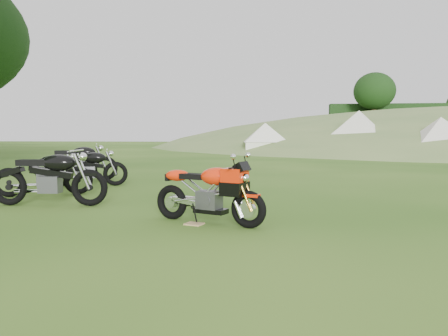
# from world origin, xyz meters

# --- Properties ---
(ground) EXTENTS (120.00, 120.00, 0.00)m
(ground) POSITION_xyz_m (0.00, 0.00, 0.00)
(ground) COLOR #214C10
(ground) RESTS_ON ground
(sport_motorcycle) EXTENTS (1.83, 1.10, 1.07)m
(sport_motorcycle) POSITION_xyz_m (-0.54, 0.29, 0.54)
(sport_motorcycle) COLOR red
(sport_motorcycle) RESTS_ON ground
(plywood_board) EXTENTS (0.31, 0.27, 0.02)m
(plywood_board) POSITION_xyz_m (-0.73, 0.18, 0.01)
(plywood_board) COLOR tan
(plywood_board) RESTS_ON ground
(vintage_moto_a) EXTENTS (1.95, 1.21, 1.02)m
(vintage_moto_a) POSITION_xyz_m (-4.48, 2.72, 0.51)
(vintage_moto_a) COLOR black
(vintage_moto_a) RESTS_ON ground
(vintage_moto_b) EXTENTS (2.16, 0.63, 1.12)m
(vintage_moto_b) POSITION_xyz_m (-3.71, 1.49, 0.56)
(vintage_moto_b) COLOR black
(vintage_moto_b) RESTS_ON ground
(vintage_moto_c) EXTENTS (2.18, 1.28, 1.13)m
(vintage_moto_c) POSITION_xyz_m (-5.06, 5.49, 0.57)
(vintage_moto_c) COLOR black
(vintage_moto_c) RESTS_ON ground
(vintage_moto_d) EXTENTS (1.97, 1.08, 1.01)m
(vintage_moto_d) POSITION_xyz_m (-4.26, 4.38, 0.51)
(vintage_moto_d) COLOR black
(vintage_moto_d) RESTS_ON ground
(tent_left) EXTENTS (2.80, 2.80, 2.23)m
(tent_left) POSITION_xyz_m (-0.18, 22.09, 1.11)
(tent_left) COLOR white
(tent_left) RESTS_ON ground
(tent_mid) EXTENTS (4.08, 4.08, 2.69)m
(tent_mid) POSITION_xyz_m (5.57, 21.60, 1.35)
(tent_mid) COLOR white
(tent_mid) RESTS_ON ground
(tent_right) EXTENTS (2.73, 2.73, 2.36)m
(tent_right) POSITION_xyz_m (9.14, 18.17, 1.18)
(tent_right) COLOR silver
(tent_right) RESTS_ON ground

